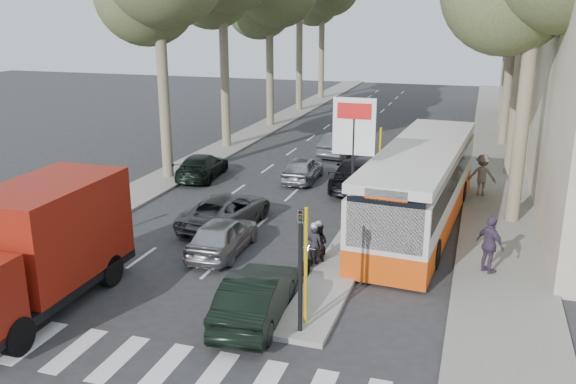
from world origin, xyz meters
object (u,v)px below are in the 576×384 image
(silver_hatchback, at_px, (223,235))
(dark_hatchback, at_px, (256,296))
(red_truck, at_px, (38,246))
(city_bus, at_px, (421,184))
(motorcycle, at_px, (316,246))

(silver_hatchback, bearing_deg, dark_hatchback, 122.27)
(dark_hatchback, height_order, red_truck, red_truck)
(dark_hatchback, xyz_separation_m, city_bus, (3.54, 9.43, 1.05))
(silver_hatchback, height_order, motorcycle, motorcycle)
(dark_hatchback, distance_m, red_truck, 6.54)
(silver_hatchback, xyz_separation_m, dark_hatchback, (2.90, -4.31, 0.04))
(motorcycle, bearing_deg, dark_hatchback, -91.03)
(red_truck, bearing_deg, motorcycle, 36.20)
(dark_hatchback, relative_size, red_truck, 0.64)
(dark_hatchback, height_order, city_bus, city_bus)
(dark_hatchback, distance_m, motorcycle, 4.25)
(dark_hatchback, bearing_deg, motorcycle, -103.50)
(red_truck, relative_size, city_bus, 0.53)
(silver_hatchback, relative_size, red_truck, 0.59)
(red_truck, bearing_deg, silver_hatchback, 56.49)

